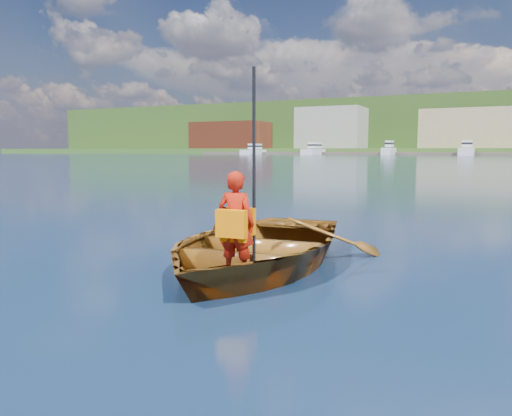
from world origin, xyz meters
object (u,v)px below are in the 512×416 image
(child_paddler, at_px, (236,223))
(marina_yachts, at_px, (481,150))
(dock, at_px, (446,154))
(rowboat, at_px, (255,246))

(child_paddler, bearing_deg, marina_yachts, 90.38)
(dock, bearing_deg, marina_yachts, -27.25)
(dock, distance_m, marina_yachts, 10.24)
(dock, bearing_deg, child_paddler, -86.14)
(child_paddler, distance_m, marina_yachts, 143.58)
(child_paddler, xyz_separation_m, dock, (-10.01, 148.24, -0.29))
(rowboat, relative_size, dock, 0.03)
(marina_yachts, bearing_deg, dock, 152.75)
(marina_yachts, bearing_deg, child_paddler, -89.62)
(child_paddler, xyz_separation_m, marina_yachts, (-0.95, 143.57, 0.69))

